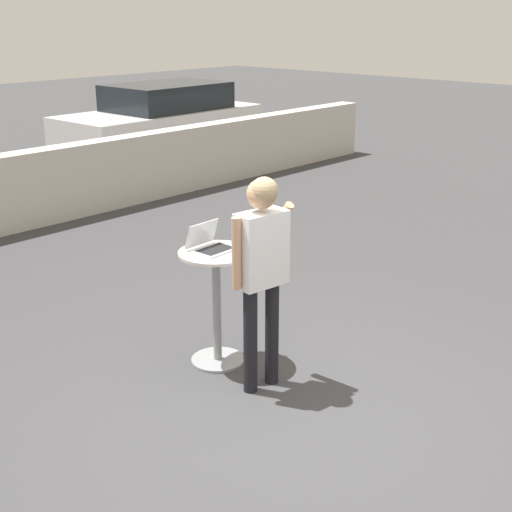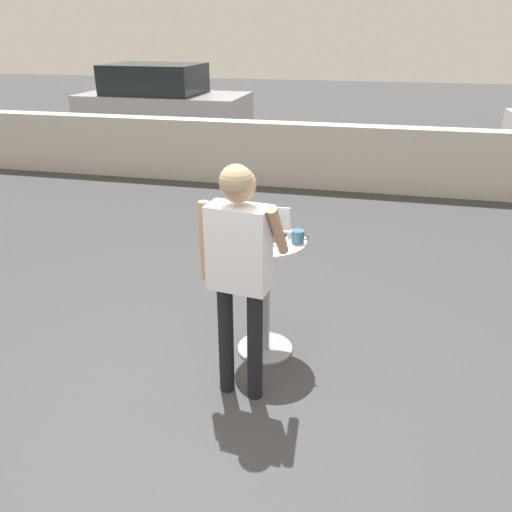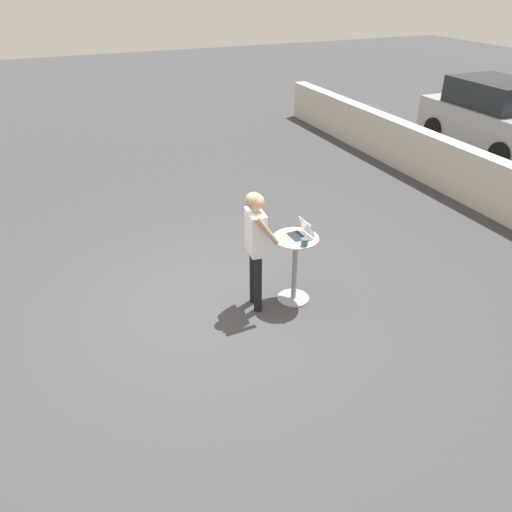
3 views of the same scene
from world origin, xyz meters
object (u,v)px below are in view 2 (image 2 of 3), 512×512
Objects in this scene: laptop at (267,231)px; standing_person at (239,257)px; cafe_table at (266,286)px; coffee_mug at (298,237)px; parked_car_near_street at (162,103)px.

laptop is 0.63m from standing_person.
coffee_mug reaches higher than cafe_table.
cafe_table is 0.51m from coffee_mug.
cafe_table is at bearing 178.87° from coffee_mug.
cafe_table is 0.58× the size of standing_person.
standing_person is at bearing -96.37° from cafe_table.
parked_car_near_street reaches higher than coffee_mug.
parked_car_near_street is (-4.14, 7.86, 0.25)m from cafe_table.
laptop reaches higher than cafe_table.
laptop is (-0.00, 0.06, 0.44)m from cafe_table.
standing_person reaches higher than cafe_table.
laptop is 2.60× the size of coffee_mug.
standing_person reaches higher than coffee_mug.
coffee_mug is at bearing 61.27° from standing_person.
standing_person is 0.45× the size of parked_car_near_street.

